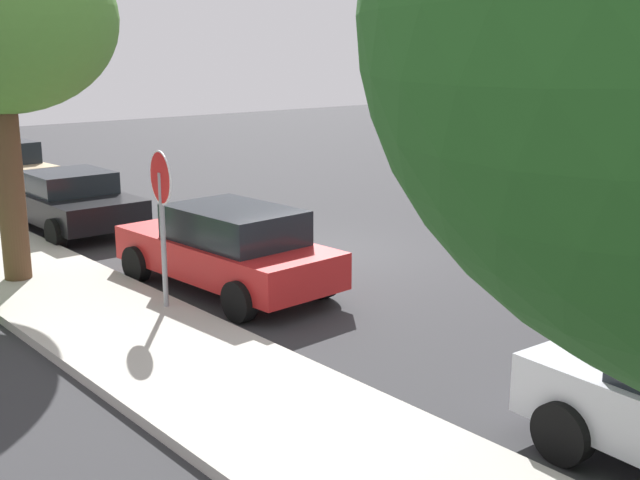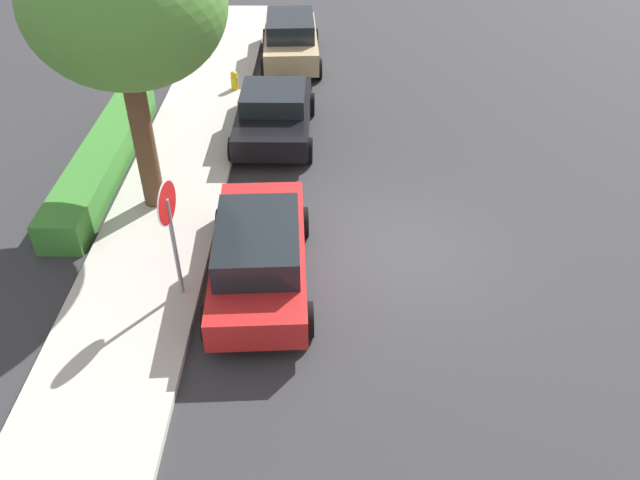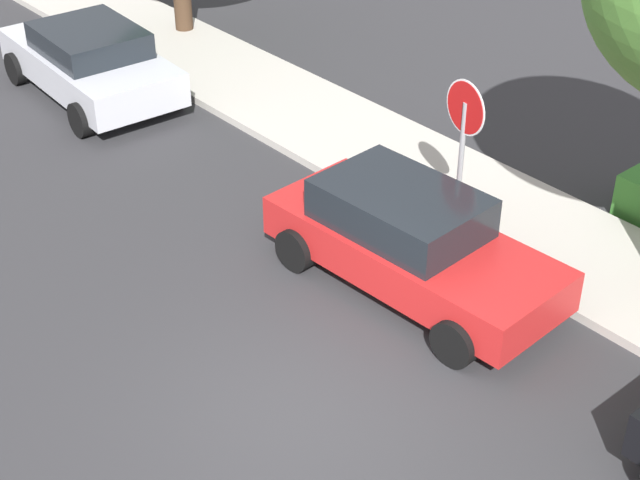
# 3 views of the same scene
# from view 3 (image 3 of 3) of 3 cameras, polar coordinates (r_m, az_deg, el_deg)

# --- Properties ---
(ground_plane) EXTENTS (60.00, 60.00, 0.00)m
(ground_plane) POSITION_cam_3_polar(r_m,az_deg,el_deg) (11.79, -0.68, -9.96)
(ground_plane) COLOR #2D2D30
(sidewalk_curb) EXTENTS (32.00, 2.43, 0.14)m
(sidewalk_curb) POSITION_cam_3_polar(r_m,az_deg,el_deg) (14.82, 14.45, -0.68)
(sidewalk_curb) COLOR #B2ADA3
(sidewalk_curb) RESTS_ON ground_plane
(stop_sign) EXTENTS (0.81, 0.14, 2.54)m
(stop_sign) POSITION_cam_3_polar(r_m,az_deg,el_deg) (14.11, 8.34, 6.25)
(stop_sign) COLOR gray
(stop_sign) RESTS_ON ground_plane
(parked_car_red) EXTENTS (4.38, 2.12, 1.46)m
(parked_car_red) POSITION_cam_3_polar(r_m,az_deg,el_deg) (13.43, 5.23, 0.01)
(parked_car_red) COLOR red
(parked_car_red) RESTS_ON ground_plane
(parked_car_silver) EXTENTS (4.34, 2.31, 1.41)m
(parked_car_silver) POSITION_cam_3_polar(r_m,az_deg,el_deg) (19.46, -13.22, 10.13)
(parked_car_silver) COLOR silver
(parked_car_silver) RESTS_ON ground_plane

